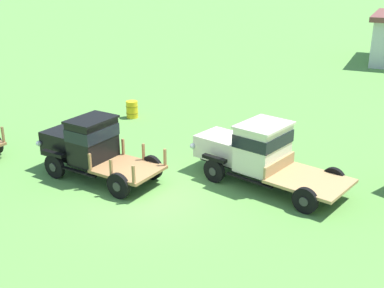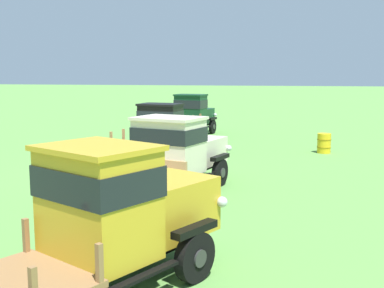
{
  "view_description": "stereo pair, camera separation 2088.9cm",
  "coord_description": "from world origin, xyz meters",
  "px_view_note": "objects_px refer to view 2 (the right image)",
  "views": [
    {
      "loc": [
        7.26,
        -12.43,
        7.18
      ],
      "look_at": [
        0.4,
        2.45,
        1.0
      ],
      "focal_mm": 45.0,
      "sensor_mm": 36.0,
      "label": 1
    },
    {
      "loc": [
        16.1,
        6.1,
        3.36
      ],
      "look_at": [
        0.4,
        2.45,
        1.0
      ],
      "focal_mm": 45.0,
      "sensor_mm": 36.0,
      "label": 2
    }
  ],
  "objects_px": {
    "vintage_truck_foreground_near": "(192,114)",
    "vintage_truck_far_side": "(112,214)",
    "vintage_truck_second_in_line": "(163,128)",
    "vintage_truck_midrow_center": "(174,152)",
    "oil_drum_beside_row": "(324,143)"
  },
  "relations": [
    {
      "from": "vintage_truck_midrow_center",
      "to": "oil_drum_beside_row",
      "type": "height_order",
      "value": "vintage_truck_midrow_center"
    },
    {
      "from": "oil_drum_beside_row",
      "to": "vintage_truck_second_in_line",
      "type": "bearing_deg",
      "value": -71.18
    },
    {
      "from": "vintage_truck_far_side",
      "to": "oil_drum_beside_row",
      "type": "relative_size",
      "value": 6.34
    },
    {
      "from": "vintage_truck_far_side",
      "to": "oil_drum_beside_row",
      "type": "xyz_separation_m",
      "value": [
        -14.24,
        3.76,
        -0.77
      ]
    },
    {
      "from": "vintage_truck_foreground_near",
      "to": "vintage_truck_far_side",
      "type": "relative_size",
      "value": 0.97
    },
    {
      "from": "vintage_truck_far_side",
      "to": "oil_drum_beside_row",
      "type": "distance_m",
      "value": 14.75
    },
    {
      "from": "vintage_truck_second_in_line",
      "to": "vintage_truck_far_side",
      "type": "xyz_separation_m",
      "value": [
        12.02,
        2.74,
        0.06
      ]
    },
    {
      "from": "vintage_truck_foreground_near",
      "to": "vintage_truck_second_in_line",
      "type": "height_order",
      "value": "vintage_truck_foreground_near"
    },
    {
      "from": "vintage_truck_foreground_near",
      "to": "vintage_truck_midrow_center",
      "type": "bearing_deg",
      "value": 10.67
    },
    {
      "from": "vintage_truck_midrow_center",
      "to": "vintage_truck_foreground_near",
      "type": "bearing_deg",
      "value": -169.33
    },
    {
      "from": "vintage_truck_midrow_center",
      "to": "vintage_truck_far_side",
      "type": "xyz_separation_m",
      "value": [
        6.47,
        0.76,
        0.07
      ]
    },
    {
      "from": "vintage_truck_second_in_line",
      "to": "oil_drum_beside_row",
      "type": "distance_m",
      "value": 6.91
    },
    {
      "from": "vintage_truck_second_in_line",
      "to": "vintage_truck_midrow_center",
      "type": "xyz_separation_m",
      "value": [
        5.55,
        1.98,
        -0.01
      ]
    },
    {
      "from": "vintage_truck_midrow_center",
      "to": "oil_drum_beside_row",
      "type": "xyz_separation_m",
      "value": [
        -7.77,
        4.53,
        -0.7
      ]
    },
    {
      "from": "vintage_truck_second_in_line",
      "to": "vintage_truck_far_side",
      "type": "bearing_deg",
      "value": 12.86
    }
  ]
}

